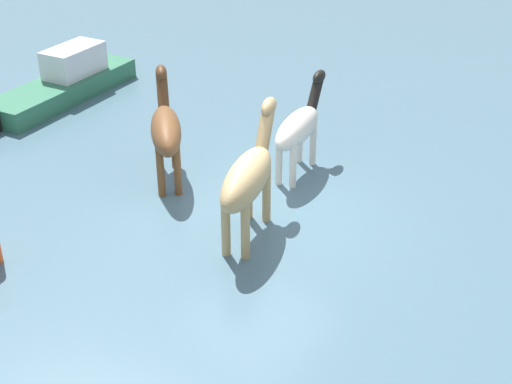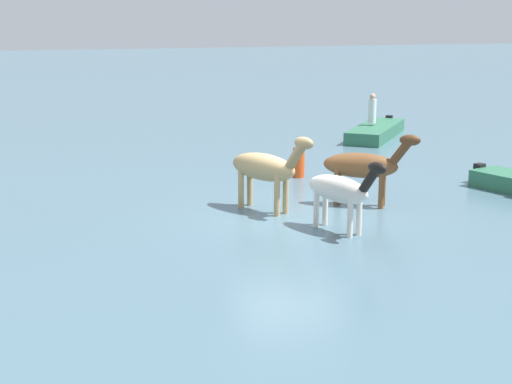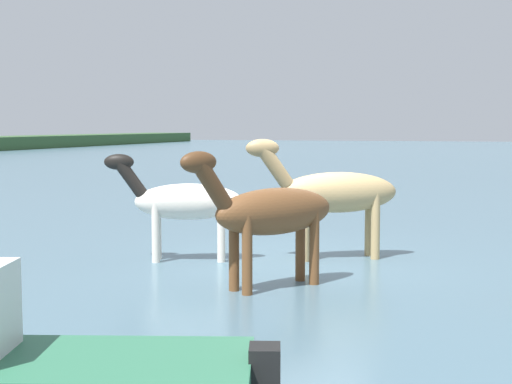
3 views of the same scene
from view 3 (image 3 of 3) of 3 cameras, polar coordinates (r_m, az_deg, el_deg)
The scene contains 4 objects.
ground_plane at distance 12.82m, azimuth 2.79°, elevation -5.11°, with size 197.26×197.26×0.00m, color #476675.
horse_dark_mare at distance 12.64m, azimuth -5.46°, elevation -0.76°, with size 1.11×2.28×1.79m.
horse_pinto_flank at distance 12.83m, azimuth 5.78°, elevation -0.07°, with size 1.57×2.50×2.03m.
horse_rear_stallion at distance 10.44m, azimuth 1.05°, elevation -1.54°, with size 2.20×1.80×1.93m.
Camera 3 is at (-12.22, -3.16, 2.26)m, focal length 53.20 mm.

